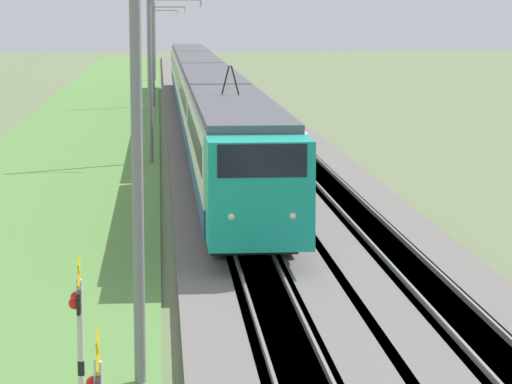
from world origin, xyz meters
name	(u,v)px	position (x,y,z in m)	size (l,w,h in m)	color
ballast_main	(208,142)	(50.00, 0.00, 0.15)	(240.00, 4.40, 0.30)	slate
ballast_adjacent	(283,141)	(50.00, -4.12, 0.15)	(240.00, 4.40, 0.30)	slate
track_main	(208,141)	(50.00, 0.00, 0.16)	(240.00, 1.57, 0.45)	#4C4238
track_adjacent	(283,141)	(50.00, -4.12, 0.16)	(240.00, 1.57, 0.45)	#4C4238
grass_verge	(78,144)	(50.00, 7.01, 0.06)	(240.00, 8.78, 0.12)	#5B8E42
passenger_train	(203,91)	(57.03, 0.00, 2.45)	(83.16, 2.91, 5.21)	#19A88E
crossing_signal_aux	(79,330)	(4.49, 3.99, 1.91)	(0.70, 0.23, 3.14)	beige
catenary_mast_near	(140,158)	(7.23, 2.98, 4.47)	(0.22, 2.56, 8.66)	slate
catenary_mast_mid	(151,70)	(41.37, 2.98, 4.45)	(0.22, 2.56, 8.61)	slate
catenary_mast_far	(154,50)	(75.52, 2.98, 4.32)	(0.22, 2.56, 8.36)	slate
catenary_mast_distant	(155,40)	(109.66, 2.97, 4.19)	(0.22, 2.56, 8.10)	slate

